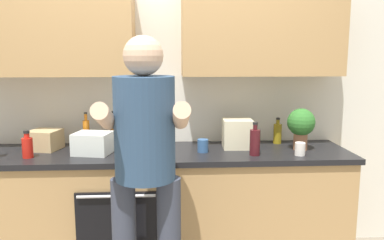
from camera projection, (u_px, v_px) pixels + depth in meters
back_wall_unit at (159, 68)px, 3.07m from camera, size 4.00×0.39×2.50m
counter at (160, 209)px, 2.97m from camera, size 2.84×0.67×0.90m
person_standing at (145, 161)px, 2.19m from camera, size 0.49×0.45×1.71m
bottle_wine at (255, 142)px, 2.77m from camera, size 0.07×0.07×0.24m
bottle_hotsauce at (27, 147)px, 2.70m from camera, size 0.07×0.07×0.19m
bottle_syrup at (114, 131)px, 3.07m from camera, size 0.06×0.06×0.27m
bottle_juice at (86, 133)px, 3.00m from camera, size 0.05×0.05×0.27m
bottle_oil at (278, 133)px, 3.15m from camera, size 0.07×0.07×0.21m
cup_coffee at (300, 149)px, 2.77m from camera, size 0.07×0.07×0.09m
cup_tea at (203, 146)px, 2.87m from camera, size 0.08×0.08×0.09m
mixing_bowl at (140, 146)px, 2.89m from camera, size 0.26×0.26×0.09m
potted_herb at (301, 125)px, 2.92m from camera, size 0.21×0.21×0.31m
grocery_bag_produce at (93, 143)px, 2.81m from camera, size 0.29×0.26×0.16m
grocery_bag_bread at (45, 140)px, 2.94m from camera, size 0.25×0.25×0.15m
grocery_bag_rice at (237, 134)px, 3.00m from camera, size 0.23×0.22×0.22m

